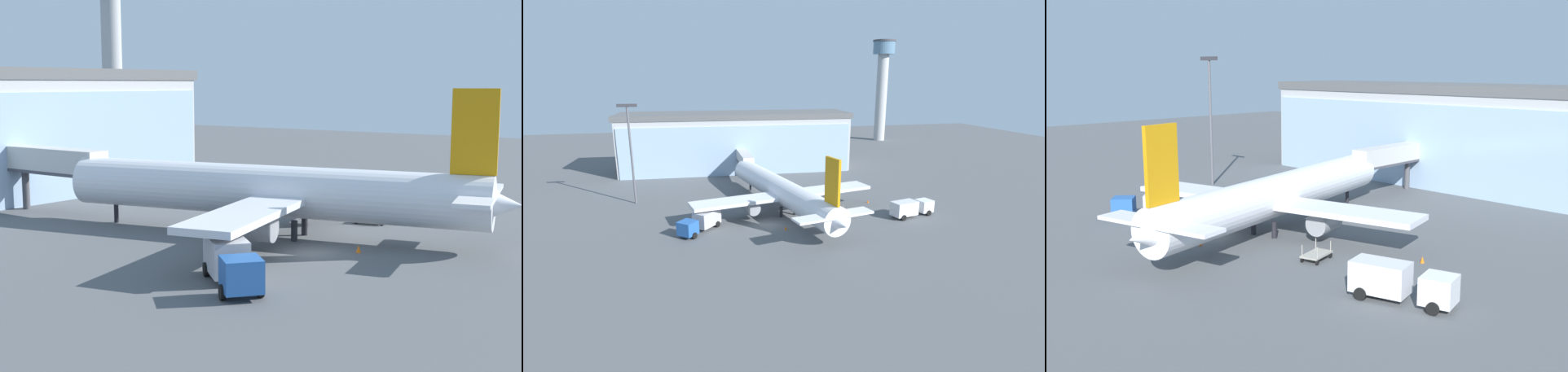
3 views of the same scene
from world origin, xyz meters
TOP-DOWN VIEW (x-y plane):
  - ground at (0.00, 0.00)m, footprint 240.00×240.00m
  - terminal_building at (-0.01, 40.14)m, footprint 54.02×16.53m
  - jet_bridge at (0.31, 27.72)m, footprint 2.34×11.64m
  - control_tower at (55.22, 76.86)m, footprint 7.63×7.63m
  - apron_light_mast at (-20.65, 15.94)m, footprint 3.20×0.40m
  - airplane at (3.39, 5.38)m, footprint 30.56×37.74m
  - catering_truck at (-9.91, -0.35)m, footprint 6.45×6.95m
  - fuel_truck at (22.76, -1.40)m, footprint 7.61×3.85m
  - baggage_cart at (12.49, 1.38)m, footprint 2.19×3.09m
  - safety_cone_nose at (2.04, -2.78)m, footprint 0.36×0.36m
  - safety_cone_wingtip at (19.24, 6.91)m, footprint 0.36×0.36m

SIDE VIEW (x-z plane):
  - ground at x=0.00m, z-range 0.00..0.00m
  - safety_cone_nose at x=2.04m, z-range 0.00..0.55m
  - safety_cone_wingtip at x=19.24m, z-range 0.00..0.55m
  - baggage_cart at x=12.49m, z-range -0.25..1.25m
  - catering_truck at x=-9.91m, z-range 0.14..2.79m
  - fuel_truck at x=22.76m, z-range 0.14..2.79m
  - airplane at x=3.39m, z-range -2.28..9.40m
  - jet_bridge at x=0.31m, z-range 1.66..7.76m
  - terminal_building at x=-0.01m, z-range 0.00..13.59m
  - apron_light_mast at x=-20.65m, z-range 1.71..18.95m
  - control_tower at x=55.22m, z-range 4.01..37.98m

